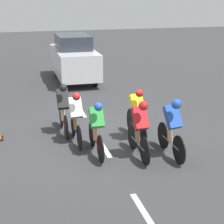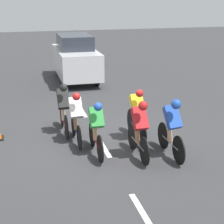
{
  "view_description": "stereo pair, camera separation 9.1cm",
  "coord_description": "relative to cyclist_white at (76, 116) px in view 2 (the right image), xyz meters",
  "views": [
    {
      "loc": [
        2.14,
        9.37,
        3.93
      ],
      "look_at": [
        -0.23,
        0.51,
        0.95
      ],
      "focal_mm": 60.0,
      "sensor_mm": 36.0,
      "label": 1
    },
    {
      "loc": [
        2.05,
        9.39,
        3.93
      ],
      "look_at": [
        -0.23,
        0.51,
        0.95
      ],
      "focal_mm": 60.0,
      "sensor_mm": 36.0,
      "label": 2
    }
  ],
  "objects": [
    {
      "name": "ground_plane",
      "position": [
        -0.64,
        -0.08,
        -0.77
      ],
      "size": [
        60.0,
        60.0,
        0.0
      ],
      "primitive_type": "plane",
      "color": "#38383A"
    },
    {
      "name": "lane_stripe_near",
      "position": [
        -0.64,
        3.63,
        -0.77
      ],
      "size": [
        0.12,
        1.4,
        0.01
      ],
      "primitive_type": "cube",
      "color": "white",
      "rests_on": "ground"
    },
    {
      "name": "lane_stripe_mid",
      "position": [
        -0.64,
        0.43,
        -0.77
      ],
      "size": [
        0.12,
        1.4,
        0.01
      ],
      "primitive_type": "cube",
      "color": "white",
      "rests_on": "ground"
    },
    {
      "name": "lane_stripe_far",
      "position": [
        -0.64,
        -2.77,
        -0.77
      ],
      "size": [
        0.12,
        1.4,
        0.01
      ],
      "primitive_type": "cube",
      "color": "white",
      "rests_on": "ground"
    },
    {
      "name": "cyclist_white",
      "position": [
        0.0,
        0.0,
        0.0
      ],
      "size": [
        0.34,
        1.64,
        1.48
      ],
      "color": "black",
      "rests_on": "ground"
    },
    {
      "name": "cyclist_blue",
      "position": [
        -2.11,
        1.46,
        0.06
      ],
      "size": [
        0.37,
        1.67,
        1.56
      ],
      "color": "black",
      "rests_on": "ground"
    },
    {
      "name": "cyclist_green",
      "position": [
        -0.36,
        0.89,
        -0.02
      ],
      "size": [
        0.32,
        1.67,
        1.45
      ],
      "color": "black",
      "rests_on": "ground"
    },
    {
      "name": "cyclist_yellow",
      "position": [
        -1.64,
        0.17,
        -0.0
      ],
      "size": [
        0.36,
        1.68,
        1.5
      ],
      "color": "black",
      "rests_on": "ground"
    },
    {
      "name": "cyclist_red",
      "position": [
        -1.33,
        1.3,
        0.03
      ],
      "size": [
        0.33,
        1.65,
        1.53
      ],
      "color": "black",
      "rests_on": "ground"
    },
    {
      "name": "cyclist_black",
      "position": [
        0.22,
        -0.81,
        0.03
      ],
      "size": [
        0.33,
        1.72,
        1.53
      ],
      "color": "black",
      "rests_on": "ground"
    },
    {
      "name": "support_car",
      "position": [
        -1.19,
        -7.37,
        0.27
      ],
      "size": [
        1.7,
        4.04,
        2.06
      ],
      "color": "black",
      "rests_on": "ground"
    }
  ]
}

